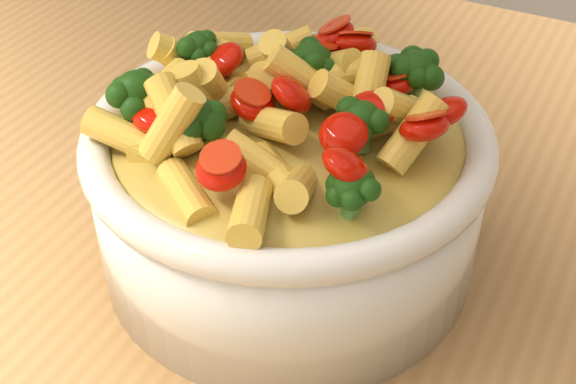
% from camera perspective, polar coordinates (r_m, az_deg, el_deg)
% --- Properties ---
extents(table, '(1.20, 0.80, 0.90)m').
position_cam_1_polar(table, '(0.58, -3.60, -10.75)').
color(table, '#B1804B').
rests_on(table, ground).
extents(serving_bowl, '(0.23, 0.23, 0.10)m').
position_cam_1_polar(serving_bowl, '(0.46, 0.00, 0.12)').
color(serving_bowl, white).
rests_on(serving_bowl, table).
extents(pasta_salad, '(0.18, 0.18, 0.04)m').
position_cam_1_polar(pasta_salad, '(0.43, 0.00, 6.53)').
color(pasta_salad, '#F5C34D').
rests_on(pasta_salad, serving_bowl).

